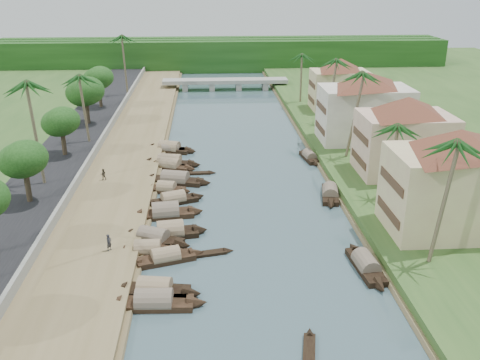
{
  "coord_description": "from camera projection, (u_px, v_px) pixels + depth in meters",
  "views": [
    {
      "loc": [
        -4.41,
        -47.99,
        24.9
      ],
      "look_at": [
        -0.63,
        10.55,
        2.0
      ],
      "focal_mm": 40.0,
      "sensor_mm": 36.0,
      "label": 1
    }
  ],
  "objects": [
    {
      "name": "palm_6",
      "position": [
        82.0,
        78.0,
        75.99
      ],
      "size": [
        3.2,
        3.2,
        11.24
      ],
      "color": "#6F614A",
      "rests_on": "ground"
    },
    {
      "name": "left_bank",
      "position": [
        121.0,
        168.0,
        71.41
      ],
      "size": [
        10.0,
        180.0,
        0.8
      ],
      "primitive_type": "cube",
      "color": "brown",
      "rests_on": "ground"
    },
    {
      "name": "canoe_2",
      "position": [
        195.0,
        173.0,
        70.4
      ],
      "size": [
        5.8,
        1.03,
        0.84
      ],
      "rotation": [
        0.0,
        0.0,
        0.03
      ],
      "color": "black",
      "rests_on": "ground"
    },
    {
      "name": "sampan_16",
      "position": [
        309.0,
        157.0,
        75.79
      ],
      "size": [
        2.32,
        7.22,
        1.8
      ],
      "rotation": [
        0.0,
        0.0,
        1.71
      ],
      "color": "black",
      "rests_on": "ground"
    },
    {
      "name": "palm_1",
      "position": [
        396.0,
        128.0,
        57.46
      ],
      "size": [
        3.2,
        3.2,
        9.79
      ],
      "color": "#6F614A",
      "rests_on": "ground"
    },
    {
      "name": "bridge",
      "position": [
        225.0,
        82.0,
        120.23
      ],
      "size": [
        28.0,
        4.0,
        2.4
      ],
      "color": "gray",
      "rests_on": "ground"
    },
    {
      "name": "ground",
      "position": [
        253.0,
        236.0,
        53.93
      ],
      "size": [
        220.0,
        220.0,
        0.0
      ],
      "primitive_type": "plane",
      "color": "#3D555C",
      "rests_on": "ground"
    },
    {
      "name": "person_near",
      "position": [
        109.0,
        242.0,
        49.26
      ],
      "size": [
        0.64,
        0.71,
        1.62
      ],
      "primitive_type": "imported",
      "rotation": [
        0.0,
        0.0,
        1.03
      ],
      "color": "#26272E",
      "rests_on": "left_bank"
    },
    {
      "name": "palm_0",
      "position": [
        448.0,
        146.0,
        42.98
      ],
      "size": [
        3.2,
        3.2,
        12.46
      ],
      "color": "#6F614A",
      "rests_on": "ground"
    },
    {
      "name": "tree_5",
      "position": [
        99.0,
        79.0,
        97.88
      ],
      "size": [
        4.9,
        4.9,
        7.33
      ],
      "color": "#413425",
      "rests_on": "ground"
    },
    {
      "name": "tree_6",
      "position": [
        393.0,
        103.0,
        81.2
      ],
      "size": [
        4.24,
        4.24,
        6.96
      ],
      "color": "#413425",
      "rests_on": "ground"
    },
    {
      "name": "palm_2",
      "position": [
        355.0,
        75.0,
        69.5
      ],
      "size": [
        3.2,
        3.2,
        12.93
      ],
      "color": "#6F614A",
      "rests_on": "ground"
    },
    {
      "name": "sampan_11",
      "position": [
        170.0,
        163.0,
        73.29
      ],
      "size": [
        9.18,
        3.66,
        2.53
      ],
      "rotation": [
        0.0,
        0.0,
        -0.19
      ],
      "color": "black",
      "rests_on": "ground"
    },
    {
      "name": "sampan_0",
      "position": [
        154.0,
        302.0,
        42.43
      ],
      "size": [
        8.76,
        2.24,
        2.28
      ],
      "rotation": [
        0.0,
        0.0,
        -0.05
      ],
      "color": "black",
      "rests_on": "ground"
    },
    {
      "name": "person_far",
      "position": [
        103.0,
        174.0,
        66.1
      ],
      "size": [
        0.81,
        0.7,
        1.44
      ],
      "primitive_type": "imported",
      "rotation": [
        0.0,
        0.0,
        3.4
      ],
      "color": "#383227",
      "rests_on": "left_bank"
    },
    {
      "name": "sampan_3",
      "position": [
        154.0,
        238.0,
        52.58
      ],
      "size": [
        8.31,
        5.12,
        2.25
      ],
      "rotation": [
        0.0,
        0.0,
        -0.44
      ],
      "color": "black",
      "rests_on": "ground"
    },
    {
      "name": "sampan_10",
      "position": [
        170.0,
        166.0,
        72.28
      ],
      "size": [
        7.65,
        4.42,
        2.12
      ],
      "rotation": [
        0.0,
        0.0,
        -0.4
      ],
      "color": "black",
      "rests_on": "ground"
    },
    {
      "name": "building_far",
      "position": [
        365.0,
        106.0,
        78.78
      ],
      "size": [
        15.59,
        15.59,
        10.2
      ],
      "color": "silver",
      "rests_on": "right_bank"
    },
    {
      "name": "palm_5",
      "position": [
        30.0,
        85.0,
        59.51
      ],
      "size": [
        3.2,
        3.2,
        13.57
      ],
      "color": "#6F614A",
      "rests_on": "ground"
    },
    {
      "name": "sampan_9",
      "position": [
        175.0,
        180.0,
        67.37
      ],
      "size": [
        9.79,
        4.31,
        2.4
      ],
      "rotation": [
        0.0,
        0.0,
        -0.26
      ],
      "color": "black",
      "rests_on": "ground"
    },
    {
      "name": "canoe_1",
      "position": [
        205.0,
        254.0,
        50.3
      ],
      "size": [
        5.64,
        2.04,
        0.9
      ],
      "rotation": [
        0.0,
        0.0,
        0.21
      ],
      "color": "black",
      "rests_on": "ground"
    },
    {
      "name": "sampan_5",
      "position": [
        171.0,
        232.0,
        53.82
      ],
      "size": [
        7.96,
        2.99,
        2.45
      ],
      "rotation": [
        0.0,
        0.0,
        0.14
      ],
      "color": "black",
      "rests_on": "ground"
    },
    {
      "name": "palm_3",
      "position": [
        332.0,
        62.0,
        86.01
      ],
      "size": [
        3.2,
        3.2,
        12.01
      ],
      "color": "#6F614A",
      "rests_on": "ground"
    },
    {
      "name": "sampan_2",
      "position": [
        166.0,
        258.0,
        49.04
      ],
      "size": [
        7.63,
        3.67,
        2.01
      ],
      "rotation": [
        0.0,
        0.0,
        0.3
      ],
      "color": "black",
      "rests_on": "ground"
    },
    {
      "name": "tree_4",
      "position": [
        86.0,
        92.0,
        87.02
      ],
      "size": [
        5.5,
        5.5,
        7.57
      ],
      "color": "#413425",
      "rests_on": "ground"
    },
    {
      "name": "tree_2",
      "position": [
        24.0,
        160.0,
        57.0
      ],
      "size": [
        4.68,
        4.68,
        6.78
      ],
      "color": "#413425",
      "rests_on": "ground"
    },
    {
      "name": "palm_7",
      "position": [
        302.0,
        56.0,
        101.35
      ],
      "size": [
        3.2,
        3.2,
        10.59
      ],
      "color": "#6F614A",
      "rests_on": "ground"
    },
    {
      "name": "sampan_13",
      "position": [
        169.0,
        149.0,
        79.25
      ],
      "size": [
        8.81,
        4.72,
        2.36
      ],
      "rotation": [
        0.0,
        0.0,
        -0.35
      ],
      "color": "black",
      "rests_on": "ground"
    },
    {
      "name": "sampan_4",
      "position": [
        148.0,
        250.0,
        50.39
      ],
      "size": [
        7.17,
        1.85,
        2.06
      ],
      "rotation": [
        0.0,
        0.0,
        -0.01
      ],
      "color": "black",
      "rests_on": "ground"
    },
    {
      "name": "sampan_1",
      "position": [
        155.0,
        291.0,
        43.96
      ],
      "size": [
        8.2,
        3.04,
        2.37
      ],
      "rotation": [
        0.0,
        0.0,
        -0.15
      ],
      "color": "black",
      "rests_on": "ground"
    },
    {
      "name": "sampan_14",
      "position": [
        366.0,
        265.0,
        47.77
      ],
      "size": [
        2.3,
        8.79,
        2.12
      ],
      "rotation": [
        0.0,
        0.0,
        1.65
      ],
      "color": "black",
      "rests_on": "ground"
    },
    {
      "name": "building_mid",
      "position": [
        405.0,
        135.0,
        65.91
      ],
      "size": [
        14.11,
        14.11,
        9.7
      ],
      "color": "beige",
      "rests_on": "right_bank"
    },
    {
      "name": "sampan_12",
      "position": [
        170.0,
        150.0,
        78.85
      ],
      "size": [
        7.44,
        1.76,
        1.82
      ],
      "rotation": [
        0.0,
        0.0,
        -0.05
      ],
      "color": "black",
      "rests_on": "ground"
    },
    {
      "name": "canoe_0",
      "position": [
        309.0,
        356.0,
        36.92
      ],
      "size": [
        2.14,
        6.48,
        0.85
      ],
      "rotation": [
        0.0,
        0.0,
        1.37
      ],
      "color": "black",
      "rests_on": "ground"
    },
    {
      "name": "right_bank",
      "position": [
        378.0,
        161.0,
        73.44
      ],
      "size": [
        16.0,
        180.0,
        1.2
      ],
      "primitive_type": "cube",
      "color": "#2C4D1F",
      "rests_on": "ground"
    },
    {
      "name": "road",
      "position": [
        56.0,
        168.0,
        70.79
      ],
      "size": [
        8.0,
        180.0,
        1.4
      ],
      "primitive_type": "cube",
      "color": "black",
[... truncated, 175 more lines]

